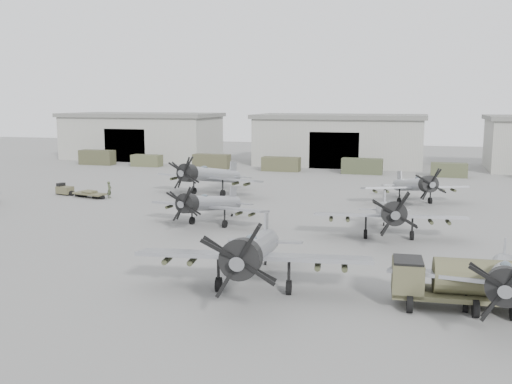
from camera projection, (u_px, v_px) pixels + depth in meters
The scene contains 18 objects.
ground at pixel (219, 256), 40.97m from camera, with size 220.00×220.00×0.00m, color slate.
hangar_left at pixel (142, 136), 109.47m from camera, with size 29.00×14.80×8.70m.
hangar_center at pixel (340, 139), 99.02m from camera, with size 29.00×14.80×8.70m.
support_truck_0 at pixel (97, 157), 99.34m from camera, with size 6.18×2.20×2.53m, color #3B3C27.
support_truck_1 at pixel (147, 161), 96.77m from camera, with size 5.08×2.20×1.97m, color #484B31.
support_truck_2 at pixel (212, 161), 93.50m from camera, with size 6.05×2.20×2.37m, color #3F3E29.
support_truck_3 at pixel (281, 164), 90.29m from camera, with size 6.00×2.20×2.22m, color #42432B.
support_truck_4 at pixel (362, 166), 86.78m from camera, with size 6.13×2.20×2.36m, color #393F29.
support_truck_5 at pixel (449, 170), 83.34m from camera, with size 5.12×2.20×2.05m, color #40442D.
aircraft_near_1 at pixel (253, 251), 32.77m from camera, with size 13.85×12.46×5.50m.
aircraft_near_2 at pixel (504, 277), 29.13m from camera, with size 11.86×10.67×4.71m.
aircraft_mid_1 at pixel (207, 204), 50.54m from camera, with size 11.21×10.08×4.45m.
aircraft_mid_2 at pixel (389, 212), 45.64m from camera, with size 12.26×11.03×4.87m.
aircraft_far_0 at pixel (207, 175), 66.80m from camera, with size 13.52×12.17×5.37m.
aircraft_far_1 at pixel (416, 185), 61.33m from camera, with size 11.35×10.26×4.60m.
fuel_tanker at pixel (459, 280), 30.50m from camera, with size 7.36×3.68×2.78m.
tug_trailer at pixel (74, 191), 66.81m from camera, with size 7.18×2.99×1.42m.
ground_crew at pixel (109, 190), 65.33m from camera, with size 0.70×0.46×1.92m, color #363D28.
Camera 1 is at (13.63, -37.39, 11.10)m, focal length 40.00 mm.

